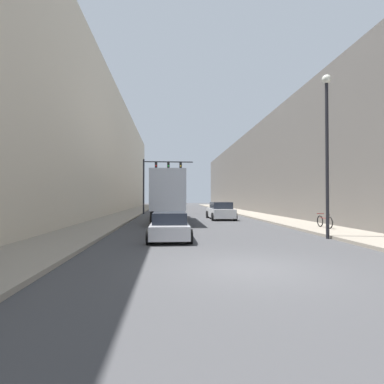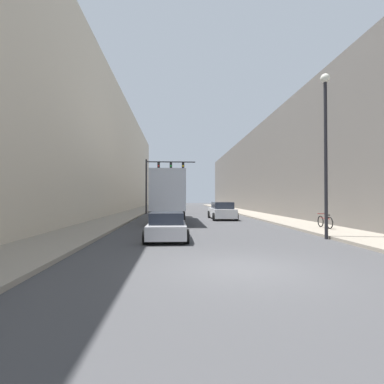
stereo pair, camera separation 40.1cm
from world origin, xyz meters
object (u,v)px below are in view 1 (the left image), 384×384
Objects in this scene: semi_truck at (168,195)px; traffic_signal_gantry at (157,175)px; suv_car at (221,211)px; street_lamp at (327,136)px; sedan_car at (169,226)px; parked_bicycle at (325,222)px.

semi_truck is 1.86× the size of traffic_signal_gantry.
street_lamp is at bearing -77.42° from suv_car.
sedan_car is 0.64× the size of traffic_signal_gantry.
parked_bicycle is at bearing -59.75° from traffic_signal_gantry.
sedan_car reaches higher than parked_bicycle.
sedan_car is 10.04m from parked_bicycle.
suv_car is at bearing 69.84° from sedan_car.
street_lamp is at bearing -56.67° from semi_truck.
traffic_signal_gantry is 0.83× the size of street_lamp.
street_lamp is (9.19, -22.55, 0.31)m from traffic_signal_gantry.
traffic_signal_gantry is 24.35m from street_lamp.
semi_truck is 11.53m from sedan_car.
traffic_signal_gantry is at bearing 112.17° from street_lamp.
semi_truck reaches higher than sedan_car.
traffic_signal_gantry is at bearing 123.87° from suv_car.
street_lamp is 6.09m from parked_bicycle.
semi_truck is 14.46m from street_lamp.
semi_truck is 12.74m from parked_bicycle.
traffic_signal_gantry reaches higher than parked_bicycle.
traffic_signal_gantry reaches higher than sedan_car.
semi_truck is at bearing -163.56° from suv_car.
parked_bicycle is (9.50, 3.24, -0.10)m from sedan_car.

